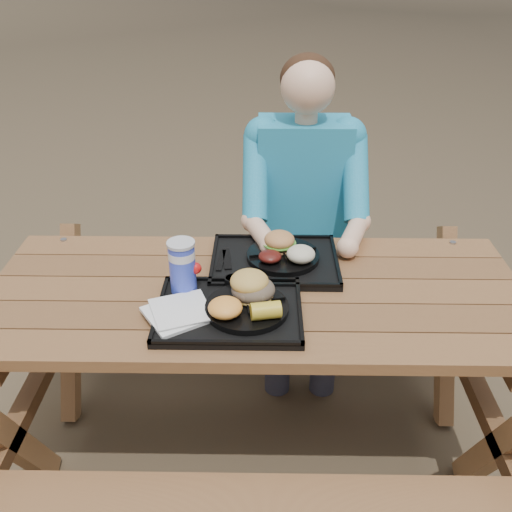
{
  "coord_description": "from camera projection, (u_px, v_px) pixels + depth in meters",
  "views": [
    {
      "loc": [
        0.02,
        -1.59,
        1.8
      ],
      "look_at": [
        0.0,
        0.0,
        0.88
      ],
      "focal_mm": 40.0,
      "sensor_mm": 36.0,
      "label": 1
    }
  ],
  "objects": [
    {
      "name": "soda_cup",
      "position": [
        183.0,
        268.0,
        1.82
      ],
      "size": [
        0.08,
        0.08,
        0.17
      ],
      "primitive_type": "cylinder",
      "color": "#1C32D5",
      "rests_on": "tray_near"
    },
    {
      "name": "tray_near",
      "position": [
        229.0,
        312.0,
        1.78
      ],
      "size": [
        0.45,
        0.35,
        0.02
      ],
      "primitive_type": "cube",
      "color": "black",
      "rests_on": "picnic_table"
    },
    {
      "name": "baked_beans",
      "position": [
        270.0,
        256.0,
        1.98
      ],
      "size": [
        0.08,
        0.08,
        0.04
      ],
      "primitive_type": "ellipsoid",
      "color": "#4D130F",
      "rests_on": "plate_far"
    },
    {
      "name": "condiment_mustard",
      "position": [
        253.0,
        282.0,
        1.88
      ],
      "size": [
        0.05,
        0.05,
        0.03
      ],
      "primitive_type": "cylinder",
      "color": "gold",
      "rests_on": "tray_near"
    },
    {
      "name": "plate_far",
      "position": [
        283.0,
        256.0,
        2.04
      ],
      "size": [
        0.26,
        0.26,
        0.02
      ],
      "primitive_type": "cylinder",
      "color": "black",
      "rests_on": "tray_far"
    },
    {
      "name": "sandwich",
      "position": [
        253.0,
        279.0,
        1.76
      ],
      "size": [
        0.13,
        0.13,
        0.13
      ],
      "primitive_type": null,
      "color": "gold",
      "rests_on": "plate_near"
    },
    {
      "name": "diner",
      "position": [
        301.0,
        231.0,
        2.51
      ],
      "size": [
        0.48,
        0.84,
        1.28
      ],
      "primitive_type": null,
      "color": "#1674A0",
      "rests_on": "ground"
    },
    {
      "name": "corn_cob",
      "position": [
        266.0,
        310.0,
        1.69
      ],
      "size": [
        0.1,
        0.1,
        0.05
      ],
      "primitive_type": null,
      "rotation": [
        0.0,
        0.0,
        0.19
      ],
      "color": "gold",
      "rests_on": "plate_near"
    },
    {
      "name": "burger",
      "position": [
        279.0,
        236.0,
        2.04
      ],
      "size": [
        0.11,
        0.11,
        0.1
      ],
      "primitive_type": null,
      "color": "#C07C43",
      "rests_on": "plate_far"
    },
    {
      "name": "mac_cheese",
      "position": [
        225.0,
        308.0,
        1.7
      ],
      "size": [
        0.1,
        0.1,
        0.05
      ],
      "primitive_type": "ellipsoid",
      "color": "#FFAC43",
      "rests_on": "plate_near"
    },
    {
      "name": "napkin_stack",
      "position": [
        177.0,
        313.0,
        1.74
      ],
      "size": [
        0.24,
        0.24,
        0.02
      ],
      "primitive_type": "cube",
      "rotation": [
        0.0,
        0.0,
        0.57
      ],
      "color": "white",
      "rests_on": "tray_near"
    },
    {
      "name": "potato_salad",
      "position": [
        301.0,
        254.0,
        1.97
      ],
      "size": [
        0.1,
        0.1,
        0.06
      ],
      "primitive_type": "ellipsoid",
      "color": "beige",
      "rests_on": "plate_far"
    },
    {
      "name": "picnic_table",
      "position": [
        256.0,
        375.0,
        2.09
      ],
      "size": [
        1.8,
        1.49,
        0.75
      ],
      "primitive_type": null,
      "color": "#999999",
      "rests_on": "ground"
    },
    {
      "name": "condiment_bbq",
      "position": [
        232.0,
        282.0,
        1.88
      ],
      "size": [
        0.05,
        0.05,
        0.03
      ],
      "primitive_type": "cylinder",
      "color": "black",
      "rests_on": "tray_near"
    },
    {
      "name": "cutlery_far",
      "position": [
        227.0,
        259.0,
        2.03
      ],
      "size": [
        0.04,
        0.15,
        0.01
      ],
      "primitive_type": "cube",
      "rotation": [
        0.0,
        0.0,
        0.12
      ],
      "color": "black",
      "rests_on": "tray_far"
    },
    {
      "name": "ground",
      "position": [
        256.0,
        446.0,
        2.28
      ],
      "size": [
        60.0,
        60.0,
        0.0
      ],
      "primitive_type": "plane",
      "color": "#999999",
      "rests_on": "ground"
    },
    {
      "name": "tray_far",
      "position": [
        275.0,
        262.0,
        2.04
      ],
      "size": [
        0.45,
        0.35,
        0.02
      ],
      "primitive_type": "cube",
      "color": "black",
      "rests_on": "picnic_table"
    },
    {
      "name": "plate_near",
      "position": [
        247.0,
        308.0,
        1.76
      ],
      "size": [
        0.26,
        0.26,
        0.02
      ],
      "primitive_type": "cylinder",
      "color": "black",
      "rests_on": "tray_near"
    }
  ]
}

